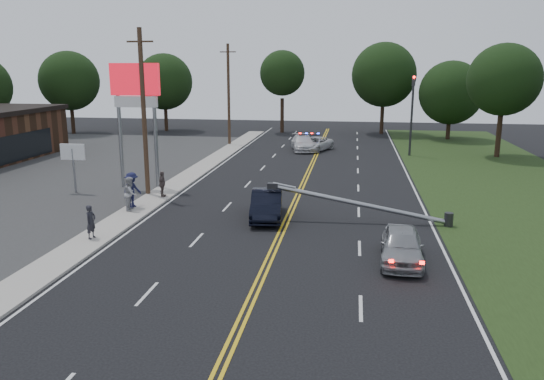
% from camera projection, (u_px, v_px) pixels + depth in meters
% --- Properties ---
extents(ground, '(120.00, 120.00, 0.00)m').
position_uv_depth(ground, '(261.00, 278.00, 19.93)').
color(ground, black).
rests_on(ground, ground).
extents(sidewalk, '(1.80, 70.00, 0.12)m').
position_uv_depth(sidewalk, '(148.00, 203.00, 30.79)').
color(sidewalk, '#A6A096').
rests_on(sidewalk, ground).
extents(centerline_yellow, '(0.36, 80.00, 0.00)m').
position_uv_depth(centerline_yellow, '(292.00, 209.00, 29.56)').
color(centerline_yellow, gold).
rests_on(centerline_yellow, ground).
extents(pylon_sign, '(3.20, 0.35, 8.00)m').
position_uv_depth(pylon_sign, '(136.00, 95.00, 33.61)').
color(pylon_sign, gray).
rests_on(pylon_sign, ground).
extents(small_sign, '(1.60, 0.14, 3.10)m').
position_uv_depth(small_sign, '(73.00, 156.00, 33.03)').
color(small_sign, gray).
rests_on(small_sign, ground).
extents(traffic_signal, '(0.28, 0.41, 7.05)m').
position_uv_depth(traffic_signal, '(412.00, 108.00, 46.62)').
color(traffic_signal, '#2D2D30').
rests_on(traffic_signal, ground).
extents(fallen_streetlight, '(9.36, 0.44, 1.91)m').
position_uv_depth(fallen_streetlight, '(369.00, 205.00, 26.81)').
color(fallen_streetlight, '#2D2D30').
rests_on(fallen_streetlight, ground).
extents(utility_pole_mid, '(1.60, 0.28, 10.00)m').
position_uv_depth(utility_pole_mid, '(144.00, 113.00, 31.70)').
color(utility_pole_mid, '#382619').
rests_on(utility_pole_mid, ground).
extents(utility_pole_far, '(1.60, 0.28, 10.00)m').
position_uv_depth(utility_pole_far, '(229.00, 94.00, 52.88)').
color(utility_pole_far, '#382619').
rests_on(utility_pole_far, ground).
extents(tree_4, '(6.87, 6.87, 9.61)m').
position_uv_depth(tree_4, '(69.00, 81.00, 61.98)').
color(tree_4, black).
rests_on(tree_4, ground).
extents(tree_5, '(6.80, 6.80, 9.40)m').
position_uv_depth(tree_5, '(164.00, 82.00, 64.62)').
color(tree_5, black).
rests_on(tree_5, ground).
extents(tree_6, '(5.34, 5.34, 9.73)m').
position_uv_depth(tree_6, '(282.00, 73.00, 62.83)').
color(tree_6, black).
rests_on(tree_6, ground).
extents(tree_7, '(7.47, 7.47, 10.61)m').
position_uv_depth(tree_7, '(384.00, 75.00, 61.71)').
color(tree_7, black).
rests_on(tree_7, ground).
extents(tree_8, '(6.83, 6.83, 8.47)m').
position_uv_depth(tree_8, '(451.00, 93.00, 57.22)').
color(tree_8, black).
rests_on(tree_8, ground).
extents(tree_9, '(6.16, 6.16, 9.78)m').
position_uv_depth(tree_9, '(504.00, 80.00, 45.34)').
color(tree_9, black).
rests_on(tree_9, ground).
extents(crashed_sedan, '(2.11, 4.64, 1.48)m').
position_uv_depth(crashed_sedan, '(267.00, 205.00, 27.70)').
color(crashed_sedan, black).
rests_on(crashed_sedan, ground).
extents(waiting_sedan, '(1.91, 4.25, 1.42)m').
position_uv_depth(waiting_sedan, '(402.00, 245.00, 21.47)').
color(waiting_sedan, '#929599').
rests_on(waiting_sedan, ground).
extents(emergency_a, '(3.70, 5.08, 1.28)m').
position_uv_depth(emergency_a, '(315.00, 144.00, 50.18)').
color(emergency_a, silver).
rests_on(emergency_a, ground).
extents(emergency_b, '(2.97, 5.26, 1.44)m').
position_uv_depth(emergency_b, '(303.00, 143.00, 50.30)').
color(emergency_b, silver).
rests_on(emergency_b, ground).
extents(bystander_a, '(0.47, 0.63, 1.55)m').
position_uv_depth(bystander_a, '(91.00, 222.00, 24.05)').
color(bystander_a, '#232229').
rests_on(bystander_a, sidewalk).
extents(bystander_b, '(0.87, 1.02, 1.84)m').
position_uv_depth(bystander_b, '(131.00, 193.00, 28.83)').
color(bystander_b, '#9D9DA1').
rests_on(bystander_b, sidewalk).
extents(bystander_c, '(1.09, 1.44, 1.98)m').
position_uv_depth(bystander_c, '(132.00, 190.00, 29.38)').
color(bystander_c, '#181A3D').
rests_on(bystander_c, sidewalk).
extents(bystander_d, '(0.39, 0.91, 1.55)m').
position_uv_depth(bystander_d, '(162.00, 184.00, 31.83)').
color(bystander_d, '#5E4E4B').
rests_on(bystander_d, sidewalk).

